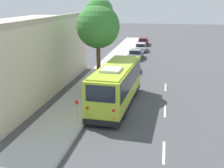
{
  "coord_description": "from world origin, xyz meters",
  "views": [
    {
      "loc": [
        -20.01,
        -2.91,
        7.88
      ],
      "look_at": [
        1.51,
        1.19,
        1.3
      ],
      "focal_mm": 45.0,
      "sensor_mm": 36.0,
      "label": 1
    }
  ],
  "objects_px": {
    "parked_sedan_maroon": "(143,42)",
    "fire_hydrant": "(109,74)",
    "parked_sedan_black": "(129,66)",
    "sign_post_near": "(77,112)",
    "parked_sedan_gray": "(136,54)",
    "street_tree": "(98,24)",
    "shuttle_bus": "(116,84)",
    "sign_post_far": "(85,102)",
    "parked_sedan_silver": "(141,47)"
  },
  "relations": [
    {
      "from": "street_tree",
      "to": "sign_post_far",
      "type": "xyz_separation_m",
      "value": [
        -6.14,
        -0.46,
        -4.94
      ]
    },
    {
      "from": "parked_sedan_gray",
      "to": "parked_sedan_silver",
      "type": "height_order",
      "value": "parked_sedan_gray"
    },
    {
      "from": "parked_sedan_black",
      "to": "street_tree",
      "type": "height_order",
      "value": "street_tree"
    },
    {
      "from": "sign_post_near",
      "to": "sign_post_far",
      "type": "bearing_deg",
      "value": 0.0
    },
    {
      "from": "parked_sedan_gray",
      "to": "sign_post_far",
      "type": "xyz_separation_m",
      "value": [
        -20.59,
        1.37,
        0.38
      ]
    },
    {
      "from": "shuttle_bus",
      "to": "sign_post_near",
      "type": "distance_m",
      "value": 4.55
    },
    {
      "from": "parked_sedan_black",
      "to": "sign_post_far",
      "type": "relative_size",
      "value": 2.93
    },
    {
      "from": "parked_sedan_silver",
      "to": "fire_hydrant",
      "type": "bearing_deg",
      "value": 170.23
    },
    {
      "from": "parked_sedan_black",
      "to": "parked_sedan_maroon",
      "type": "xyz_separation_m",
      "value": [
        19.82,
        -0.01,
        -0.01
      ]
    },
    {
      "from": "parked_sedan_black",
      "to": "sign_post_near",
      "type": "bearing_deg",
      "value": 170.41
    },
    {
      "from": "parked_sedan_black",
      "to": "street_tree",
      "type": "distance_m",
      "value": 9.22
    },
    {
      "from": "shuttle_bus",
      "to": "street_tree",
      "type": "bearing_deg",
      "value": 33.54
    },
    {
      "from": "fire_hydrant",
      "to": "parked_sedan_gray",
      "type": "bearing_deg",
      "value": -7.72
    },
    {
      "from": "parked_sedan_silver",
      "to": "parked_sedan_maroon",
      "type": "xyz_separation_m",
      "value": [
        6.4,
        0.13,
        -0.0
      ]
    },
    {
      "from": "parked_sedan_black",
      "to": "parked_sedan_silver",
      "type": "height_order",
      "value": "parked_sedan_black"
    },
    {
      "from": "parked_sedan_gray",
      "to": "sign_post_near",
      "type": "xyz_separation_m",
      "value": [
        -22.45,
        1.37,
        0.37
      ]
    },
    {
      "from": "parked_sedan_black",
      "to": "sign_post_far",
      "type": "xyz_separation_m",
      "value": [
        -13.45,
        1.34,
        0.37
      ]
    },
    {
      "from": "parked_sedan_silver",
      "to": "shuttle_bus",
      "type": "bearing_deg",
      "value": 176.41
    },
    {
      "from": "parked_sedan_gray",
      "to": "parked_sedan_maroon",
      "type": "relative_size",
      "value": 0.95
    },
    {
      "from": "shuttle_bus",
      "to": "street_tree",
      "type": "distance_m",
      "value": 6.16
    },
    {
      "from": "parked_sedan_gray",
      "to": "sign_post_far",
      "type": "relative_size",
      "value": 2.66
    },
    {
      "from": "fire_hydrant",
      "to": "sign_post_near",
      "type": "bearing_deg",
      "value": -179.28
    },
    {
      "from": "street_tree",
      "to": "sign_post_far",
      "type": "relative_size",
      "value": 5.0
    },
    {
      "from": "sign_post_far",
      "to": "parked_sedan_maroon",
      "type": "bearing_deg",
      "value": -2.34
    },
    {
      "from": "parked_sedan_gray",
      "to": "street_tree",
      "type": "xyz_separation_m",
      "value": [
        -14.45,
        1.82,
        5.32
      ]
    },
    {
      "from": "sign_post_near",
      "to": "fire_hydrant",
      "type": "xyz_separation_m",
      "value": [
        11.3,
        0.14,
        -0.42
      ]
    },
    {
      "from": "street_tree",
      "to": "fire_hydrant",
      "type": "bearing_deg",
      "value": -5.43
    },
    {
      "from": "parked_sedan_maroon",
      "to": "sign_post_far",
      "type": "relative_size",
      "value": 2.8
    },
    {
      "from": "shuttle_bus",
      "to": "parked_sedan_maroon",
      "type": "bearing_deg",
      "value": 4.0
    },
    {
      "from": "parked_sedan_silver",
      "to": "fire_hydrant",
      "type": "height_order",
      "value": "parked_sedan_silver"
    },
    {
      "from": "sign_post_far",
      "to": "fire_hydrant",
      "type": "bearing_deg",
      "value": 0.86
    },
    {
      "from": "shuttle_bus",
      "to": "sign_post_near",
      "type": "xyz_separation_m",
      "value": [
        -4.08,
        1.85,
        -0.8
      ]
    },
    {
      "from": "parked_sedan_black",
      "to": "parked_sedan_gray",
      "type": "relative_size",
      "value": 1.1
    },
    {
      "from": "street_tree",
      "to": "sign_post_far",
      "type": "distance_m",
      "value": 7.89
    },
    {
      "from": "shuttle_bus",
      "to": "sign_post_far",
      "type": "height_order",
      "value": "shuttle_bus"
    },
    {
      "from": "parked_sedan_maroon",
      "to": "fire_hydrant",
      "type": "relative_size",
      "value": 5.53
    },
    {
      "from": "parked_sedan_gray",
      "to": "parked_sedan_maroon",
      "type": "height_order",
      "value": "parked_sedan_gray"
    },
    {
      "from": "parked_sedan_gray",
      "to": "parked_sedan_silver",
      "type": "relative_size",
      "value": 0.98
    },
    {
      "from": "parked_sedan_gray",
      "to": "street_tree",
      "type": "distance_m",
      "value": 15.51
    },
    {
      "from": "parked_sedan_gray",
      "to": "sign_post_near",
      "type": "relative_size",
      "value": 2.68
    },
    {
      "from": "parked_sedan_black",
      "to": "parked_sedan_silver",
      "type": "xyz_separation_m",
      "value": [
        13.42,
        -0.14,
        -0.01
      ]
    },
    {
      "from": "parked_sedan_gray",
      "to": "sign_post_near",
      "type": "height_order",
      "value": "sign_post_near"
    },
    {
      "from": "shuttle_bus",
      "to": "sign_post_far",
      "type": "relative_size",
      "value": 5.66
    },
    {
      "from": "street_tree",
      "to": "fire_hydrant",
      "type": "xyz_separation_m",
      "value": [
        3.3,
        -0.31,
        -5.36
      ]
    },
    {
      "from": "shuttle_bus",
      "to": "parked_sedan_silver",
      "type": "distance_m",
      "value": 24.69
    },
    {
      "from": "parked_sedan_gray",
      "to": "parked_sedan_silver",
      "type": "bearing_deg",
      "value": 2.88
    },
    {
      "from": "parked_sedan_black",
      "to": "parked_sedan_maroon",
      "type": "distance_m",
      "value": 19.82
    },
    {
      "from": "parked_sedan_black",
      "to": "parked_sedan_maroon",
      "type": "relative_size",
      "value": 1.05
    },
    {
      "from": "parked_sedan_black",
      "to": "parked_sedan_silver",
      "type": "bearing_deg",
      "value": -5.18
    },
    {
      "from": "fire_hydrant",
      "to": "sign_post_far",
      "type": "bearing_deg",
      "value": -179.14
    }
  ]
}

